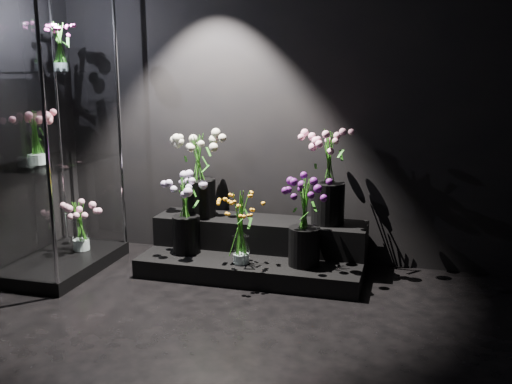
% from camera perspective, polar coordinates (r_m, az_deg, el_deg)
% --- Properties ---
extents(floor, '(4.00, 4.00, 0.00)m').
position_cam_1_polar(floor, '(3.27, -5.38, -17.40)').
color(floor, black).
rests_on(floor, ground).
extents(wall_back, '(4.00, 0.00, 4.00)m').
position_cam_1_polar(wall_back, '(4.76, 2.93, 9.71)').
color(wall_back, black).
rests_on(wall_back, floor).
extents(display_riser, '(1.76, 0.78, 0.39)m').
position_cam_1_polar(display_riser, '(4.69, 0.05, -5.75)').
color(display_riser, black).
rests_on(display_riser, floor).
extents(display_case, '(0.63, 1.05, 2.32)m').
position_cam_1_polar(display_case, '(4.72, -19.65, 6.06)').
color(display_case, black).
rests_on(display_case, floor).
extents(bouquet_orange_bells, '(0.29, 0.29, 0.56)m').
position_cam_1_polar(bouquet_orange_bells, '(4.32, -1.53, -3.56)').
color(bouquet_orange_bells, white).
rests_on(bouquet_orange_bells, display_riser).
extents(bouquet_lilac, '(0.42, 0.42, 0.62)m').
position_cam_1_polar(bouquet_lilac, '(4.60, -7.03, -1.58)').
color(bouquet_lilac, black).
rests_on(bouquet_lilac, display_riser).
extents(bouquet_purple, '(0.32, 0.32, 0.69)m').
position_cam_1_polar(bouquet_purple, '(4.28, 4.89, -2.61)').
color(bouquet_purple, black).
rests_on(bouquet_purple, display_riser).
extents(bouquet_cream_roses, '(0.49, 0.49, 0.70)m').
position_cam_1_polar(bouquet_cream_roses, '(4.76, -5.78, 2.19)').
color(bouquet_cream_roses, black).
rests_on(bouquet_cream_roses, display_riser).
extents(bouquet_pink_roses, '(0.49, 0.49, 0.77)m').
position_cam_1_polar(bouquet_pink_roses, '(4.54, 7.28, 2.16)').
color(bouquet_pink_roses, black).
rests_on(bouquet_pink_roses, display_riser).
extents(bouquet_case_pink, '(0.34, 0.34, 0.44)m').
position_cam_1_polar(bouquet_case_pink, '(4.58, -21.24, 5.39)').
color(bouquet_case_pink, white).
rests_on(bouquet_case_pink, display_case).
extents(bouquet_case_magenta, '(0.29, 0.29, 0.37)m').
position_cam_1_polar(bouquet_case_magenta, '(4.80, -19.06, 13.60)').
color(bouquet_case_magenta, white).
rests_on(bouquet_case_magenta, display_case).
extents(bouquet_case_base_pink, '(0.39, 0.39, 0.42)m').
position_cam_1_polar(bouquet_case_base_pink, '(5.01, -17.19, -3.08)').
color(bouquet_case_base_pink, white).
rests_on(bouquet_case_base_pink, display_case).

